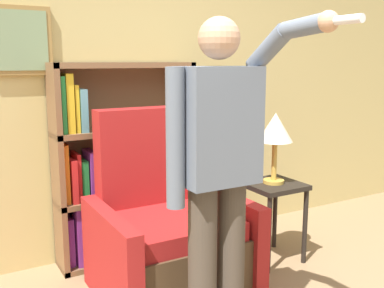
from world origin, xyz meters
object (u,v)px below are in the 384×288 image
(side_table, at_px, (273,198))
(person_standing, at_px, (219,169))
(armchair, at_px, (167,235))
(table_lamp, at_px, (275,130))
(bookcase, at_px, (112,167))

(side_table, bearing_deg, person_standing, -143.70)
(armchair, bearing_deg, table_lamp, -0.87)
(bookcase, height_order, person_standing, person_standing)
(bookcase, relative_size, side_table, 2.47)
(armchair, distance_m, side_table, 0.90)
(side_table, height_order, table_lamp, table_lamp)
(bookcase, bearing_deg, table_lamp, -30.48)
(person_standing, distance_m, side_table, 1.28)
(person_standing, bearing_deg, side_table, 36.30)
(armchair, height_order, side_table, armchair)
(armchair, distance_m, person_standing, 0.94)
(bookcase, xyz_separation_m, table_lamp, (1.05, -0.62, 0.28))
(bookcase, relative_size, table_lamp, 2.83)
(table_lamp, bearing_deg, side_table, -116.57)
(armchair, relative_size, side_table, 1.97)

